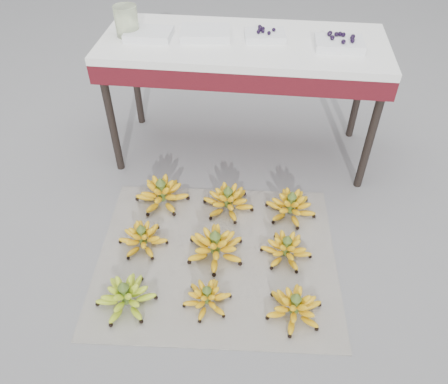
# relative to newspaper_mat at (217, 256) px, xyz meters

# --- Properties ---
(ground) EXTENTS (60.00, 60.00, 0.00)m
(ground) POSITION_rel_newspaper_mat_xyz_m (-0.04, 0.04, -0.00)
(ground) COLOR slate
(ground) RESTS_ON ground
(newspaper_mat) EXTENTS (1.32, 1.13, 0.01)m
(newspaper_mat) POSITION_rel_newspaper_mat_xyz_m (0.00, 0.00, 0.00)
(newspaper_mat) COLOR silver
(newspaper_mat) RESTS_ON ground
(bunch_front_left) EXTENTS (0.30, 0.30, 0.17)m
(bunch_front_left) POSITION_rel_newspaper_mat_xyz_m (-0.39, -0.34, 0.06)
(bunch_front_left) COLOR #93B827
(bunch_front_left) RESTS_ON newspaper_mat
(bunch_front_center) EXTENTS (0.26, 0.26, 0.14)m
(bunch_front_center) POSITION_rel_newspaper_mat_xyz_m (-0.01, -0.29, 0.05)
(bunch_front_center) COLOR #FFCD00
(bunch_front_center) RESTS_ON newspaper_mat
(bunch_front_right) EXTENTS (0.29, 0.29, 0.16)m
(bunch_front_right) POSITION_rel_newspaper_mat_xyz_m (0.40, -0.30, 0.06)
(bunch_front_right) COLOR #FFCD00
(bunch_front_right) RESTS_ON newspaper_mat
(bunch_mid_left) EXTENTS (0.30, 0.30, 0.16)m
(bunch_mid_left) POSITION_rel_newspaper_mat_xyz_m (-0.41, 0.03, 0.06)
(bunch_mid_left) COLOR #FFCD00
(bunch_mid_left) RESTS_ON newspaper_mat
(bunch_mid_center) EXTENTS (0.40, 0.40, 0.19)m
(bunch_mid_center) POSITION_rel_newspaper_mat_xyz_m (-0.01, 0.01, 0.07)
(bunch_mid_center) COLOR #FFCD00
(bunch_mid_center) RESTS_ON newspaper_mat
(bunch_mid_right) EXTENTS (0.31, 0.31, 0.16)m
(bunch_mid_right) POSITION_rel_newspaper_mat_xyz_m (0.36, 0.05, 0.06)
(bunch_mid_right) COLOR #FFCD00
(bunch_mid_right) RESTS_ON newspaper_mat
(bunch_back_left) EXTENTS (0.32, 0.32, 0.19)m
(bunch_back_left) POSITION_rel_newspaper_mat_xyz_m (-0.38, 0.38, 0.07)
(bunch_back_left) COLOR #FFCD00
(bunch_back_left) RESTS_ON newspaper_mat
(bunch_back_center) EXTENTS (0.37, 0.37, 0.18)m
(bunch_back_center) POSITION_rel_newspaper_mat_xyz_m (0.02, 0.37, 0.06)
(bunch_back_center) COLOR #FFCD00
(bunch_back_center) RESTS_ON newspaper_mat
(bunch_back_right) EXTENTS (0.36, 0.36, 0.17)m
(bunch_back_right) POSITION_rel_newspaper_mat_xyz_m (0.38, 0.36, 0.06)
(bunch_back_right) COLOR #FFCD00
(bunch_back_right) RESTS_ON newspaper_mat
(vendor_table) EXTENTS (1.63, 0.65, 0.78)m
(vendor_table) POSITION_rel_newspaper_mat_xyz_m (0.04, 0.94, 0.69)
(vendor_table) COLOR black
(vendor_table) RESTS_ON ground
(tray_far_left) EXTENTS (0.26, 0.19, 0.04)m
(tray_far_left) POSITION_rel_newspaper_mat_xyz_m (-0.50, 0.91, 0.80)
(tray_far_left) COLOR silver
(tray_far_left) RESTS_ON vendor_table
(tray_left) EXTENTS (0.30, 0.23, 0.04)m
(tray_left) POSITION_rel_newspaper_mat_xyz_m (-0.18, 0.96, 0.80)
(tray_left) COLOR silver
(tray_left) RESTS_ON vendor_table
(tray_right) EXTENTS (0.24, 0.19, 0.06)m
(tray_right) POSITION_rel_newspaper_mat_xyz_m (0.16, 0.98, 0.80)
(tray_right) COLOR silver
(tray_right) RESTS_ON vendor_table
(tray_far_right) EXTENTS (0.27, 0.19, 0.07)m
(tray_far_right) POSITION_rel_newspaper_mat_xyz_m (0.57, 0.91, 0.80)
(tray_far_right) COLOR silver
(tray_far_right) RESTS_ON vendor_table
(glass_jar) EXTENTS (0.15, 0.15, 0.17)m
(glass_jar) POSITION_rel_newspaper_mat_xyz_m (-0.62, 0.93, 0.86)
(glass_jar) COLOR #E2F2C0
(glass_jar) RESTS_ON vendor_table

